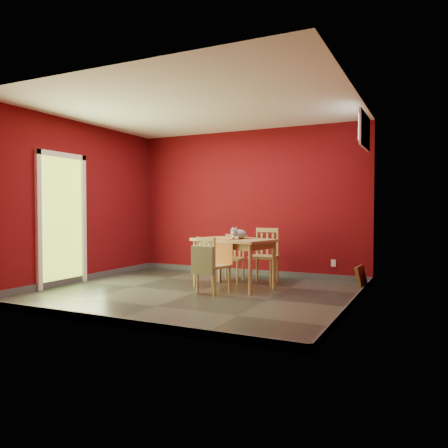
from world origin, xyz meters
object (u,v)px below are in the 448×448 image
at_px(dining_table, 234,245).
at_px(chair_near, 212,265).
at_px(picture_frame, 361,279).
at_px(cat, 239,232).
at_px(chair_far_right, 265,255).
at_px(tote_bag, 203,260).
at_px(chair_far_left, 232,257).

height_order(dining_table, chair_near, chair_near).
xyz_separation_m(dining_table, chair_near, (-0.09, -0.57, -0.25)).
xyz_separation_m(dining_table, picture_frame, (1.85, 0.52, -0.48)).
distance_m(cat, picture_frame, 1.96).
xyz_separation_m(chair_far_right, chair_near, (-0.36, -1.22, -0.04)).
bearing_deg(chair_far_right, dining_table, -112.36).
distance_m(chair_far_right, tote_bag, 1.48).
distance_m(chair_near, picture_frame, 2.24).
bearing_deg(chair_far_left, cat, -57.66).
height_order(chair_far_right, tote_bag, chair_far_right).
relative_size(chair_far_right, picture_frame, 2.31).
xyz_separation_m(chair_far_right, cat, (-0.17, -0.68, 0.40)).
xyz_separation_m(chair_far_left, picture_frame, (2.15, -0.09, -0.21)).
relative_size(dining_table, chair_far_left, 1.72).
distance_m(dining_table, cat, 0.22).
bearing_deg(picture_frame, dining_table, -164.46).
xyz_separation_m(chair_near, cat, (0.19, 0.54, 0.45)).
xyz_separation_m(tote_bag, cat, (0.22, 0.74, 0.36)).
bearing_deg(chair_far_right, chair_far_left, -174.73).
bearing_deg(cat, picture_frame, 49.83).
bearing_deg(tote_bag, picture_frame, 33.05).
distance_m(chair_far_left, picture_frame, 2.16).
bearing_deg(dining_table, cat, -15.06).
relative_size(dining_table, cat, 3.34).
bearing_deg(picture_frame, tote_bag, -146.95).
height_order(chair_far_left, chair_near, chair_near).
height_order(dining_table, picture_frame, dining_table).
bearing_deg(chair_far_left, dining_table, -63.60).
distance_m(chair_near, tote_bag, 0.22).
height_order(chair_far_right, picture_frame, chair_far_right).
distance_m(chair_far_right, cat, 0.81).
relative_size(chair_far_left, cat, 1.94).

